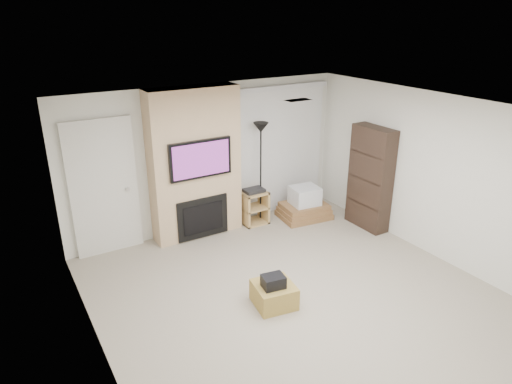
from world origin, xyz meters
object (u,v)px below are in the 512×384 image
ottoman (274,294)px  box_stack (304,206)px  bookshelf (370,178)px  floor_lamp (261,144)px  av_stand (254,205)px

ottoman → box_stack: (1.96, 1.98, 0.08)m
ottoman → bookshelf: size_ratio=0.28×
floor_lamp → av_stand: floor_lamp is taller
floor_lamp → box_stack: size_ratio=1.87×
av_stand → floor_lamp: bearing=20.6°
floor_lamp → bookshelf: bearing=-39.1°
box_stack → bookshelf: size_ratio=0.54×
floor_lamp → box_stack: floor_lamp is taller
ottoman → av_stand: (1.05, 2.26, 0.20)m
av_stand → box_stack: av_stand is taller
ottoman → floor_lamp: floor_lamp is taller
ottoman → av_stand: av_stand is taller
ottoman → floor_lamp: bearing=62.2°
ottoman → floor_lamp: (1.23, 2.33, 1.28)m
floor_lamp → av_stand: 1.10m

